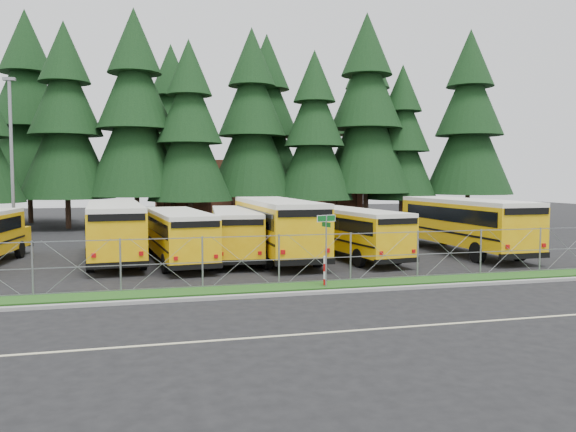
# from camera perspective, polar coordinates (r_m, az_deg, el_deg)

# --- Properties ---
(ground) EXTENTS (120.00, 120.00, 0.00)m
(ground) POSITION_cam_1_polar(r_m,az_deg,el_deg) (23.54, 0.90, -6.42)
(ground) COLOR black
(ground) RESTS_ON ground
(curb) EXTENTS (50.00, 0.25, 0.12)m
(curb) POSITION_cam_1_polar(r_m,az_deg,el_deg) (20.61, 3.18, -7.75)
(curb) COLOR gray
(curb) RESTS_ON ground
(grass_verge) EXTENTS (50.00, 1.40, 0.06)m
(grass_verge) POSITION_cam_1_polar(r_m,az_deg,el_deg) (21.92, 2.07, -7.11)
(grass_verge) COLOR #1C4814
(grass_verge) RESTS_ON ground
(road_lane_line) EXTENTS (50.00, 0.12, 0.01)m
(road_lane_line) POSITION_cam_1_polar(r_m,az_deg,el_deg) (16.14, 8.51, -11.31)
(road_lane_line) COLOR beige
(road_lane_line) RESTS_ON ground
(chainlink_fence) EXTENTS (44.00, 0.10, 2.00)m
(chainlink_fence) POSITION_cam_1_polar(r_m,az_deg,el_deg) (22.42, 1.57, -4.35)
(chainlink_fence) COLOR gray
(chainlink_fence) RESTS_ON ground
(brick_building) EXTENTS (22.00, 10.00, 6.00)m
(brick_building) POSITION_cam_1_polar(r_m,az_deg,el_deg) (63.51, -3.33, 2.86)
(brick_building) COLOR brown
(brick_building) RESTS_ON ground
(bus_2) EXTENTS (3.43, 11.31, 2.92)m
(bus_2) POSITION_cam_1_polar(r_m,az_deg,el_deg) (29.70, -17.20, -1.58)
(bus_2) COLOR #E0A007
(bus_2) RESTS_ON ground
(bus_3) EXTENTS (3.41, 10.09, 2.59)m
(bus_3) POSITION_cam_1_polar(r_m,az_deg,el_deg) (28.23, -11.14, -2.09)
(bus_3) COLOR #E0A007
(bus_3) RESTS_ON ground
(bus_4) EXTENTS (3.29, 10.00, 2.57)m
(bus_4) POSITION_cam_1_polar(r_m,az_deg,el_deg) (29.29, -5.40, -1.83)
(bus_4) COLOR #E0A007
(bus_4) RESTS_ON ground
(bus_5) EXTENTS (2.95, 11.76, 3.07)m
(bus_5) POSITION_cam_1_polar(r_m,az_deg,el_deg) (29.31, -1.30, -1.32)
(bus_5) COLOR #E0A007
(bus_5) RESTS_ON ground
(bus_6) EXTENTS (3.57, 10.08, 2.59)m
(bus_6) POSITION_cam_1_polar(r_m,az_deg,el_deg) (29.52, 6.31, -1.78)
(bus_6) COLOR #E0A007
(bus_6) RESTS_ON ground
(bus_east) EXTENTS (2.99, 11.64, 3.04)m
(bus_east) POSITION_cam_1_polar(r_m,az_deg,el_deg) (32.64, 17.19, -0.99)
(bus_east) COLOR #E0A007
(bus_east) RESTS_ON ground
(street_sign) EXTENTS (0.81, 0.53, 2.81)m
(street_sign) POSITION_cam_1_polar(r_m,az_deg,el_deg) (21.41, 3.91, -1.96)
(street_sign) COLOR gray
(street_sign) RESTS_ON ground
(striped_bollard) EXTENTS (0.11, 0.11, 1.20)m
(striped_bollard) POSITION_cam_1_polar(r_m,az_deg,el_deg) (21.86, 3.76, -5.63)
(striped_bollard) COLOR #B20C0C
(striped_bollard) RESTS_ON ground
(light_standard) EXTENTS (0.70, 0.35, 10.14)m
(light_standard) POSITION_cam_1_polar(r_m,az_deg,el_deg) (37.60, -26.26, 5.49)
(light_standard) COLOR gray
(light_standard) RESTS_ON ground
(conifer_2) EXTENTS (7.63, 7.63, 16.87)m
(conifer_2) POSITION_cam_1_polar(r_m,az_deg,el_deg) (49.74, -21.64, 8.54)
(conifer_2) COLOR black
(conifer_2) RESTS_ON ground
(conifer_3) EXTENTS (8.17, 8.17, 18.07)m
(conifer_3) POSITION_cam_1_polar(r_m,az_deg,el_deg) (48.63, -15.24, 9.50)
(conifer_3) COLOR black
(conifer_3) RESTS_ON ground
(conifer_4) EXTENTS (7.00, 7.00, 15.48)m
(conifer_4) POSITION_cam_1_polar(r_m,az_deg,el_deg) (47.23, -9.96, 8.17)
(conifer_4) COLOR black
(conifer_4) RESTS_ON ground
(conifer_5) EXTENTS (7.85, 7.85, 17.37)m
(conifer_5) POSITION_cam_1_polar(r_m,az_deg,el_deg) (50.43, -3.67, 9.03)
(conifer_5) COLOR black
(conifer_5) RESTS_ON ground
(conifer_6) EXTENTS (6.93, 6.93, 15.33)m
(conifer_6) POSITION_cam_1_polar(r_m,az_deg,el_deg) (49.84, 2.69, 7.92)
(conifer_6) COLOR black
(conifer_6) RESTS_ON ground
(conifer_7) EXTENTS (8.66, 8.66, 19.14)m
(conifer_7) POSITION_cam_1_polar(r_m,az_deg,el_deg) (52.61, 7.95, 9.76)
(conifer_7) COLOR black
(conifer_7) RESTS_ON ground
(conifer_8) EXTENTS (6.60, 6.60, 14.60)m
(conifer_8) POSITION_cam_1_polar(r_m,az_deg,el_deg) (53.55, 11.51, 7.18)
(conifer_8) COLOR black
(conifer_8) RESTS_ON ground
(conifer_9) EXTENTS (8.11, 8.11, 17.93)m
(conifer_9) POSITION_cam_1_polar(r_m,az_deg,el_deg) (55.72, 17.92, 8.65)
(conifer_9) COLOR black
(conifer_9) RESTS_ON ground
(conifer_10) EXTENTS (8.77, 8.77, 19.40)m
(conifer_10) POSITION_cam_1_polar(r_m,az_deg,el_deg) (57.16, -24.94, 9.10)
(conifer_10) COLOR black
(conifer_10) RESTS_ON ground
(conifer_11) EXTENTS (7.82, 7.82, 17.30)m
(conifer_11) POSITION_cam_1_polar(r_m,az_deg,el_deg) (57.34, -11.73, 8.31)
(conifer_11) COLOR black
(conifer_11) RESTS_ON ground
(conifer_12) EXTENTS (8.10, 8.10, 17.91)m
(conifer_12) POSITION_cam_1_polar(r_m,az_deg,el_deg) (54.79, -2.15, 8.92)
(conifer_12) COLOR black
(conifer_12) RESTS_ON ground
(conifer_13) EXTENTS (8.68, 8.68, 19.19)m
(conifer_13) POSITION_cam_1_polar(r_m,az_deg,el_deg) (60.52, 8.04, 9.02)
(conifer_13) COLOR black
(conifer_13) RESTS_ON ground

